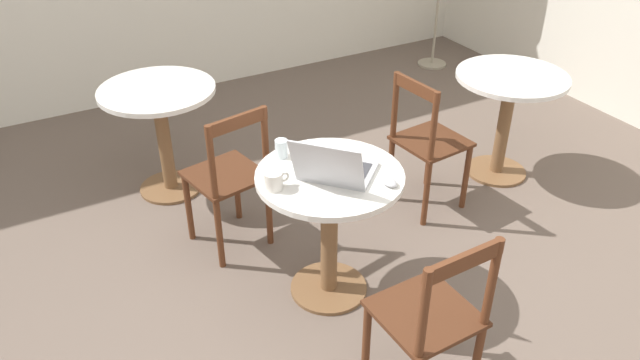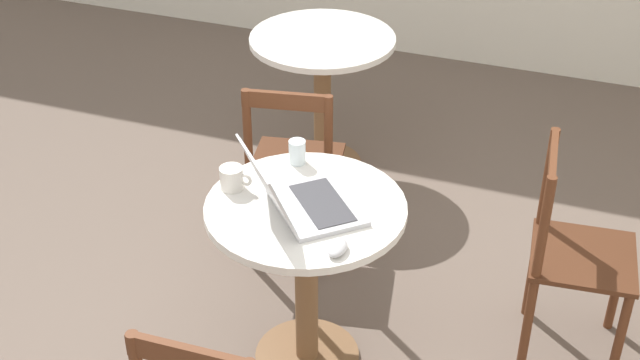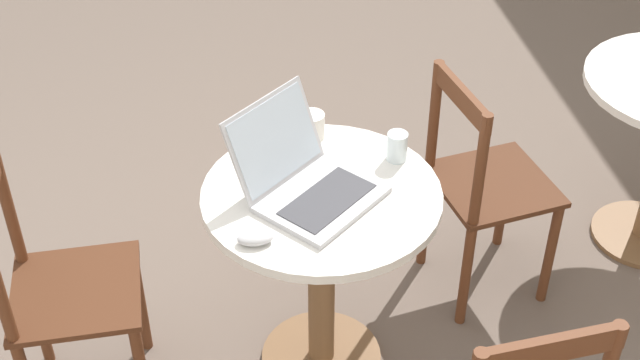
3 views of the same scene
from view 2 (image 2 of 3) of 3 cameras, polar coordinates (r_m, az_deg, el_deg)
cafe_table_near at (r=3.20m, az=-0.90°, el=-4.40°), size 0.71×0.71×0.72m
cafe_table_far at (r=4.41m, az=0.16°, el=6.91°), size 0.71×0.71×0.72m
chair_mid_left at (r=3.44m, az=15.81°, el=-4.74°), size 0.41×0.41×0.88m
chair_far_front at (r=3.80m, az=-1.66°, el=0.63°), size 0.45×0.45×0.88m
laptop at (r=3.02m, az=-1.22°, el=-1.26°), size 0.49×0.49×0.26m
mouse at (r=2.86m, az=1.13°, el=-4.36°), size 0.06×0.10×0.03m
mug at (r=3.17m, az=-5.64°, el=0.12°), size 0.12×0.08×0.08m
drinking_glass at (r=3.30m, az=-1.47°, el=1.81°), size 0.06×0.06×0.09m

